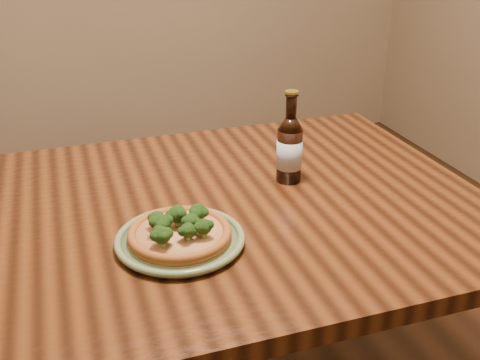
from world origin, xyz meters
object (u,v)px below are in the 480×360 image
object	(u,v)px
pizza	(180,232)
beer_bottle	(290,149)
plate	(180,240)
table	(133,253)

from	to	relation	value
pizza	beer_bottle	size ratio (longest dim) A/B	0.91
plate	beer_bottle	xyz separation A→B (m)	(0.31, 0.20, 0.07)
pizza	beer_bottle	xyz separation A→B (m)	(0.31, 0.20, 0.05)
table	plate	xyz separation A→B (m)	(0.08, -0.14, 0.10)
plate	beer_bottle	distance (m)	0.38
table	pizza	distance (m)	0.20
plate	beer_bottle	world-z (taller)	beer_bottle
table	plate	world-z (taller)	plate
pizza	beer_bottle	distance (m)	0.38
pizza	plate	bearing A→B (deg)	74.71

